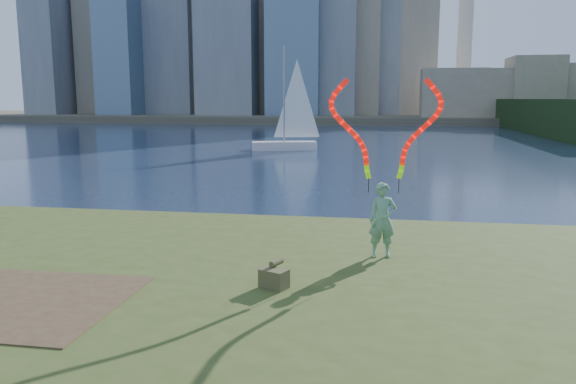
# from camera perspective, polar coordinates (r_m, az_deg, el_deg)

# --- Properties ---
(ground) EXTENTS (320.00, 320.00, 0.00)m
(ground) POSITION_cam_1_polar(r_m,az_deg,el_deg) (12.19, -7.43, -9.93)
(ground) COLOR #1B2944
(ground) RESTS_ON ground
(grassy_knoll) EXTENTS (20.00, 18.00, 0.80)m
(grassy_knoll) POSITION_cam_1_polar(r_m,az_deg,el_deg) (10.04, -11.39, -12.30)
(grassy_knoll) COLOR #3A4A1A
(grassy_knoll) RESTS_ON ground
(dirt_patch) EXTENTS (3.20, 3.00, 0.02)m
(dirt_patch) POSITION_cam_1_polar(r_m,az_deg,el_deg) (10.13, -25.26, -10.01)
(dirt_patch) COLOR #47331E
(dirt_patch) RESTS_ON grassy_knoll
(far_shore) EXTENTS (320.00, 40.00, 1.20)m
(far_shore) POSITION_cam_1_polar(r_m,az_deg,el_deg) (106.09, 7.88, 7.51)
(far_shore) COLOR #484334
(far_shore) RESTS_ON ground
(woman_with_ribbons) EXTENTS (1.99, 0.52, 3.94)m
(woman_with_ribbons) POSITION_cam_1_polar(r_m,az_deg,el_deg) (11.57, 9.68, 0.35)
(woman_with_ribbons) COLOR #15672B
(woman_with_ribbons) RESTS_ON grassy_knoll
(canvas_bag) EXTENTS (0.55, 0.62, 0.44)m
(canvas_bag) POSITION_cam_1_polar(r_m,az_deg,el_deg) (9.80, -1.41, -8.67)
(canvas_bag) COLOR #454727
(canvas_bag) RESTS_ON grassy_knoll
(sailboat) EXTENTS (5.43, 2.84, 8.17)m
(sailboat) POSITION_cam_1_polar(r_m,az_deg,el_deg) (44.80, -0.04, 6.10)
(sailboat) COLOR silver
(sailboat) RESTS_ON ground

